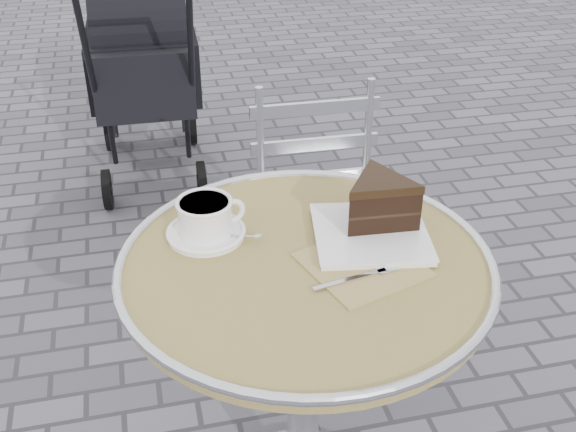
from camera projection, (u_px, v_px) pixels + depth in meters
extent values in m
cylinder|color=silver|center=(304.00, 400.00, 1.55)|extent=(0.07, 0.07, 0.67)
cylinder|color=tan|center=(306.00, 269.00, 1.37)|extent=(0.70, 0.70, 0.03)
torus|color=silver|center=(306.00, 262.00, 1.36)|extent=(0.72, 0.72, 0.02)
cylinder|color=white|center=(206.00, 234.00, 1.43)|extent=(0.15, 0.15, 0.01)
cylinder|color=white|center=(205.00, 217.00, 1.41)|extent=(0.12, 0.12, 0.07)
torus|color=white|center=(233.00, 211.00, 1.43)|extent=(0.05, 0.02, 0.05)
cylinder|color=#D3B58C|center=(204.00, 204.00, 1.40)|extent=(0.10, 0.10, 0.01)
cube|color=#A28559|center=(362.00, 264.00, 1.35)|extent=(0.25, 0.25, 0.00)
cube|color=white|center=(370.00, 234.00, 1.42)|extent=(0.25, 0.25, 0.01)
cylinder|color=silver|center=(282.00, 338.00, 1.96)|extent=(0.02, 0.02, 0.41)
cylinder|color=silver|center=(391.00, 324.00, 2.01)|extent=(0.02, 0.02, 0.41)
cylinder|color=silver|center=(263.00, 272.00, 2.22)|extent=(0.02, 0.02, 0.41)
cylinder|color=silver|center=(360.00, 261.00, 2.27)|extent=(0.02, 0.02, 0.41)
cube|color=silver|center=(326.00, 236.00, 2.00)|extent=(0.37, 0.37, 0.02)
cube|color=black|center=(144.00, 78.00, 2.97)|extent=(0.41, 0.62, 0.37)
cylinder|color=black|center=(107.00, 189.00, 2.90)|extent=(0.04, 0.16, 0.16)
cylinder|color=black|center=(202.00, 181.00, 2.96)|extent=(0.04, 0.16, 0.16)
cylinder|color=black|center=(108.00, 124.00, 3.33)|extent=(0.04, 0.26, 0.25)
cylinder|color=black|center=(191.00, 117.00, 3.39)|extent=(0.04, 0.26, 0.25)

